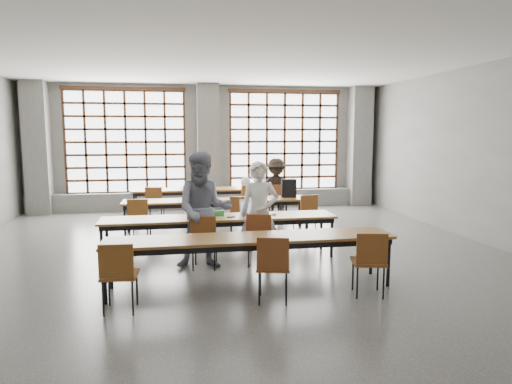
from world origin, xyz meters
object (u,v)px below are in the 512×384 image
chair_front_left (204,236)px  chair_mid_left (139,216)px  mouse (274,214)px  chair_back_left (155,201)px  chair_mid_right (306,210)px  laptop_front (250,211)px  green_box (216,213)px  chair_near_right (370,257)px  desk_row_a (211,191)px  backpack (289,188)px  chair_back_right (277,198)px  phone (231,217)px  red_pouch (120,271)px  student_male (259,214)px  laptop_back (261,185)px  chair_near_left (118,270)px  chair_near_mid (273,262)px  student_back (276,188)px  chair_back_mid (247,198)px  chair_front_right (260,234)px  desk_row_c (220,220)px  plastic_bag (245,182)px  student_female (204,210)px  desk_row_b (217,202)px  desk_row_d (251,241)px

chair_front_left → chair_mid_left: bearing=119.2°
mouse → chair_back_left: bearing=122.9°
chair_mid_left → chair_mid_right: bearing=0.0°
laptop_front → green_box: size_ratio=1.47×
chair_back_left → chair_near_right: same height
desk_row_a → backpack: bearing=-50.3°
chair_mid_left → backpack: (3.21, 0.68, 0.39)m
chair_back_right → chair_mid_right: 1.96m
chair_near_right → laptop_front: bearing=117.3°
mouse → phone: bearing=-174.1°
chair_front_left → red_pouch: 1.88m
student_male → laptop_back: bearing=88.8°
chair_near_left → mouse: chair_near_left is taller
chair_back_left → chair_near_mid: (1.70, -5.60, 0.00)m
chair_near_right → student_back: student_back is taller
chair_mid_right → chair_back_mid: bearing=116.4°
chair_front_right → laptop_back: bearing=78.9°
chair_near_left → laptop_front: 3.08m
chair_mid_right → backpack: backpack is taller
chair_mid_left → laptop_back: 4.01m
desk_row_c → chair_near_right: 2.84m
student_back → mouse: size_ratio=15.47×
chair_near_left → mouse: 3.25m
chair_front_left → chair_near_left: same height
chair_back_mid → mouse: 3.40m
mouse → backpack: bearing=69.4°
mouse → plastic_bag: 4.07m
student_back → laptop_front: bearing=-102.4°
plastic_bag → laptop_back: bearing=7.6°
chair_near_right → student_back: bearing=89.8°
mouse → student_male: bearing=-126.1°
student_female → chair_back_mid: bearing=75.4°
chair_near_left → chair_back_left: bearing=88.0°
student_female → phone: (0.48, 0.40, -0.19)m
chair_front_right → laptop_back: (0.93, 4.73, 0.25)m
desk_row_a → chair_front_left: bearing=-96.0°
desk_row_a → student_back: 1.68m
chair_mid_right → chair_front_right: size_ratio=1.00×
desk_row_a → red_pouch: 6.36m
desk_row_b → desk_row_d: size_ratio=1.00×
chair_back_right → phone: bearing=-114.4°
chair_back_right → chair_near_right: bearing=-90.0°
desk_row_d → chair_mid_left: (-1.73, 3.02, -0.13)m
chair_back_mid → backpack: size_ratio=2.20×
chair_back_right → chair_back_left: bearing=-180.0°
green_box → plastic_bag: 4.13m
laptop_back → chair_mid_left: bearing=-137.9°
chair_back_mid → mouse: size_ratio=8.98×
chair_near_left → laptop_front: (1.98, 2.34, 0.25)m
chair_near_right → plastic_bag: size_ratio=3.08×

